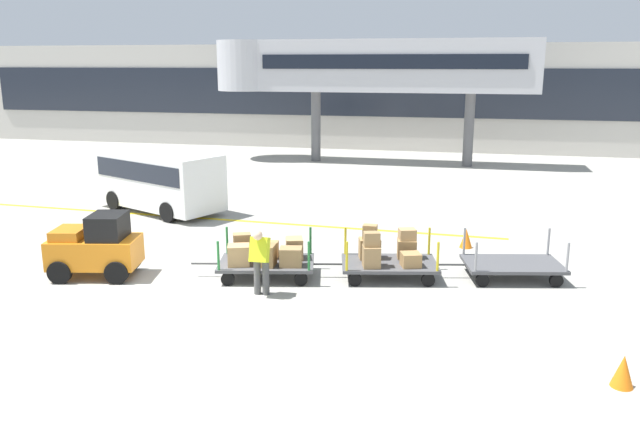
{
  "coord_description": "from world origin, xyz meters",
  "views": [
    {
      "loc": [
        6.21,
        -12.13,
        5.13
      ],
      "look_at": [
        2.79,
        2.82,
        1.46
      ],
      "focal_mm": 34.82,
      "sensor_mm": 36.0,
      "label": 1
    }
  ],
  "objects": [
    {
      "name": "ground_plane",
      "position": [
        0.0,
        0.0,
        0.0
      ],
      "size": [
        120.0,
        120.0,
        0.0
      ],
      "primitive_type": "plane",
      "color": "#9E9B91"
    },
    {
      "name": "apron_lead_line",
      "position": [
        -2.27,
        6.83,
        0.0
      ],
      "size": [
        20.02,
        0.9,
        0.01
      ],
      "primitive_type": "cube",
      "rotation": [
        0.0,
        0.0,
        -0.04
      ],
      "color": "yellow",
      "rests_on": "ground_plane"
    },
    {
      "name": "terminal_building",
      "position": [
        0.0,
        25.97,
        3.12
      ],
      "size": [
        51.32,
        2.51,
        6.22
      ],
      "color": "#BCB7AD",
      "rests_on": "ground_plane"
    },
    {
      "name": "jet_bridge",
      "position": [
        0.9,
        19.99,
        4.93
      ],
      "size": [
        16.47,
        3.0,
        6.28
      ],
      "color": "#B7B7BC",
      "rests_on": "ground_plane"
    },
    {
      "name": "baggage_tug",
      "position": [
        -2.36,
        0.79,
        0.75
      ],
      "size": [
        2.28,
        1.6,
        1.58
      ],
      "color": "orange",
      "rests_on": "ground_plane"
    },
    {
      "name": "baggage_cart_lead",
      "position": [
        1.72,
        1.65,
        0.54
      ],
      "size": [
        3.09,
        1.85,
        1.1
      ],
      "color": "#4C4C4F",
      "rests_on": "ground_plane"
    },
    {
      "name": "baggage_cart_middle",
      "position": [
        4.59,
        2.31,
        0.57
      ],
      "size": [
        3.09,
        1.85,
        1.26
      ],
      "color": "#4C4C4F",
      "rests_on": "ground_plane"
    },
    {
      "name": "baggage_cart_tail",
      "position": [
        7.57,
        2.91,
        0.35
      ],
      "size": [
        3.09,
        1.85,
        1.1
      ],
      "color": "#4C4C4F",
      "rests_on": "ground_plane"
    },
    {
      "name": "baggage_handler",
      "position": [
        1.95,
        0.46,
        0.87
      ],
      "size": [
        0.41,
        0.44,
        1.56
      ],
      "color": "#4C4C4C",
      "rests_on": "ground_plane"
    },
    {
      "name": "shuttle_van",
      "position": [
        -4.09,
        7.52,
        1.23
      ],
      "size": [
        5.16,
        3.72,
        2.1
      ],
      "color": "white",
      "rests_on": "ground_plane"
    },
    {
      "name": "safety_cone_near",
      "position": [
        6.48,
        5.31,
        0.28
      ],
      "size": [
        0.36,
        0.36,
        0.55
      ],
      "primitive_type": "cone",
      "color": "orange",
      "rests_on": "ground_plane"
    },
    {
      "name": "safety_cone_far",
      "position": [
        8.95,
        -2.12,
        0.28
      ],
      "size": [
        0.36,
        0.36,
        0.55
      ],
      "primitive_type": "cone",
      "color": "orange",
      "rests_on": "ground_plane"
    }
  ]
}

